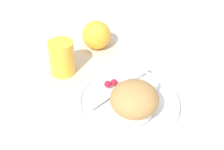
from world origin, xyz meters
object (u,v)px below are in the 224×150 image
Objects in this scene: juice_glass at (62,58)px; butter_knife at (123,86)px; muffin at (134,101)px; orange_fruit at (96,35)px.

butter_knife is at bearing -53.04° from juice_glass.
butter_knife is at bearing 80.74° from muffin.
butter_knife is at bearing -94.78° from orange_fruit.
juice_glass is at bearing -148.36° from orange_fruit.
muffin is 0.54× the size of butter_knife.
juice_glass is (-0.09, 0.22, -0.01)m from muffin.
butter_knife is 2.34× the size of orange_fruit.
orange_fruit is at bearing 31.64° from juice_glass.
muffin is at bearing -121.84° from butter_knife.
muffin is 1.25× the size of orange_fruit.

